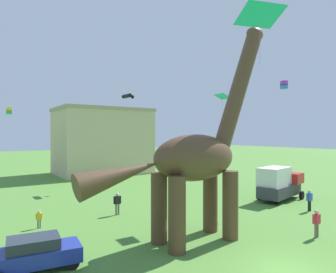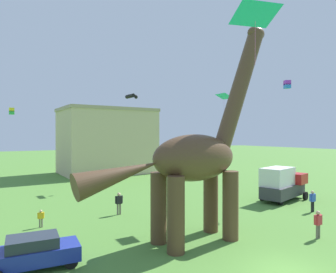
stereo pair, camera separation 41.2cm
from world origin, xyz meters
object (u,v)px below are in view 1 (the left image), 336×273
(dinosaur_sculpture, at_px, (194,158))
(person_far_spectator, at_px, (39,218))
(person_photographer, at_px, (117,202))
(kite_apex, at_px, (222,96))
(kite_drifting, at_px, (128,96))
(parked_box_truck, at_px, (279,183))
(person_watching_child, at_px, (309,198))
(person_near_flyer, at_px, (317,221))
(kite_trailing, at_px, (9,111))
(parked_sedan_left, at_px, (33,253))
(kite_high_left, at_px, (260,16))
(kite_high_right, at_px, (284,85))

(dinosaur_sculpture, xyz_separation_m, person_far_spectator, (-7.23, 7.72, -4.23))
(person_photographer, bearing_deg, kite_apex, 142.99)
(kite_drifting, bearing_deg, parked_box_truck, -61.59)
(person_watching_child, xyz_separation_m, kite_apex, (-6.63, 3.35, 8.32))
(person_near_flyer, distance_m, kite_apex, 11.10)
(person_photographer, relative_size, kite_drifting, 0.99)
(person_photographer, height_order, kite_trailing, kite_trailing)
(parked_sedan_left, bearing_deg, dinosaur_sculpture, -0.86)
(person_watching_child, height_order, kite_high_left, kite_high_left)
(kite_trailing, bearing_deg, person_far_spectator, -59.03)
(parked_box_truck, height_order, person_photographer, parked_box_truck)
(parked_box_truck, xyz_separation_m, person_watching_child, (-1.52, -4.07, -0.59))
(parked_sedan_left, xyz_separation_m, person_photographer, (7.26, 6.89, 0.25))
(dinosaur_sculpture, bearing_deg, kite_apex, 9.07)
(person_far_spectator, bearing_deg, kite_trailing, -40.13)
(person_watching_child, relative_size, kite_high_right, 2.33)
(dinosaur_sculpture, distance_m, kite_high_left, 9.38)
(kite_drifting, bearing_deg, person_photographer, -119.40)
(parked_box_truck, distance_m, person_watching_child, 4.39)
(kite_trailing, bearing_deg, parked_sedan_left, -89.42)
(person_far_spectator, distance_m, kite_high_left, 18.27)
(kite_high_left, bearing_deg, person_near_flyer, 20.17)
(kite_high_left, bearing_deg, person_photographer, 84.95)
(kite_high_left, bearing_deg, kite_apex, 51.77)
(person_watching_child, xyz_separation_m, kite_high_right, (1.28, 3.36, 9.96))
(kite_high_right, bearing_deg, person_near_flyer, -133.53)
(parked_box_truck, bearing_deg, kite_apex, 171.67)
(person_far_spectator, height_order, kite_apex, kite_apex)
(person_far_spectator, height_order, person_near_flyer, person_near_flyer)
(person_far_spectator, xyz_separation_m, person_near_flyer, (13.94, -11.33, 0.30))
(dinosaur_sculpture, xyz_separation_m, kite_high_right, (13.61, 3.65, 6.06))
(parked_box_truck, distance_m, kite_drifting, 20.17)
(parked_box_truck, relative_size, person_far_spectator, 4.94)
(person_watching_child, relative_size, kite_apex, 1.11)
(person_watching_child, distance_m, kite_drifting, 23.22)
(person_watching_child, bearing_deg, person_near_flyer, 80.72)
(kite_high_right, height_order, kite_high_left, kite_high_right)
(person_watching_child, height_order, kite_trailing, kite_trailing)
(person_far_spectator, relative_size, kite_drifting, 0.68)
(kite_apex, bearing_deg, parked_sedan_left, -169.91)
(parked_box_truck, xyz_separation_m, kite_high_right, (-0.24, -0.71, 9.37))
(kite_high_left, bearing_deg, dinosaur_sculpture, 68.83)
(parked_box_truck, bearing_deg, person_watching_child, -123.85)
(kite_drifting, bearing_deg, person_near_flyer, -86.76)
(parked_box_truck, distance_m, kite_high_left, 22.00)
(person_watching_child, height_order, person_near_flyer, person_watching_child)
(person_photographer, relative_size, kite_trailing, 3.57)
(dinosaur_sculpture, xyz_separation_m, kite_trailing, (-8.77, 10.29, 3.08))
(person_watching_child, bearing_deg, kite_trailing, 20.60)
(parked_box_truck, relative_size, kite_high_left, 3.03)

